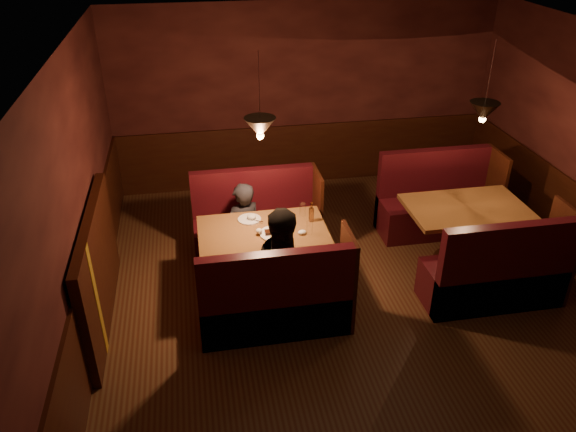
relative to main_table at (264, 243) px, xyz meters
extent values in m
cube|color=#4C2515|center=(1.07, -0.68, -0.62)|extent=(6.00, 7.00, 0.01)
cube|color=black|center=(1.07, -0.68, 2.29)|extent=(6.00, 7.00, 0.01)
cube|color=black|center=(1.07, 2.82, 0.83)|extent=(6.00, 0.01, 2.90)
cube|color=black|center=(-1.94, -0.68, 0.83)|extent=(0.01, 7.00, 2.90)
cube|color=#36180B|center=(1.07, 2.80, -0.12)|extent=(6.00, 0.04, 1.00)
cube|color=#36180B|center=(-1.91, -0.68, -0.12)|extent=(0.04, 7.00, 1.00)
cube|color=#36180B|center=(-1.85, -0.28, 0.03)|extent=(0.10, 2.20, 1.30)
cube|color=#AD8521|center=(-1.80, -0.83, 0.03)|extent=(0.01, 0.12, 1.30)
cylinder|color=#333333|center=(-0.02, 0.00, 1.83)|extent=(0.01, 0.01, 0.80)
cone|color=black|center=(-0.02, 0.00, 1.43)|extent=(0.34, 0.34, 0.22)
sphere|color=#FFBF72|center=(-0.02, 0.00, 1.34)|extent=(0.08, 0.08, 0.08)
cylinder|color=#333333|center=(2.55, 0.06, 1.83)|extent=(0.01, 0.01, 0.80)
cone|color=black|center=(2.55, 0.06, 1.43)|extent=(0.34, 0.34, 0.22)
sphere|color=#FFBF72|center=(2.55, 0.06, 1.34)|extent=(0.08, 0.08, 0.08)
cube|color=brown|center=(-0.02, 0.00, 0.16)|extent=(1.49, 0.91, 0.05)
cylinder|color=#36180B|center=(-0.02, 0.00, -0.24)|extent=(0.15, 0.15, 0.75)
cylinder|color=#36180B|center=(-0.02, 0.00, -0.60)|extent=(0.60, 0.60, 0.04)
cylinder|color=silver|center=(0.08, -0.14, 0.19)|extent=(0.30, 0.30, 0.02)
cube|color=black|center=(0.04, -0.14, 0.22)|extent=(0.10, 0.09, 0.04)
ellipsoid|color=silver|center=(-0.07, -0.11, 0.23)|extent=(0.07, 0.07, 0.06)
cube|color=tan|center=(0.08, -0.25, 0.22)|extent=(0.09, 0.08, 0.03)
cylinder|color=silver|center=(0.07, -0.16, 0.21)|extent=(0.09, 0.12, 0.01)
cylinder|color=silver|center=(-0.14, 0.25, 0.19)|extent=(0.28, 0.28, 0.02)
ellipsoid|color=beige|center=(-0.11, 0.25, 0.23)|extent=(0.11, 0.11, 0.06)
cube|color=silver|center=(-0.08, 0.19, 0.20)|extent=(0.19, 0.12, 0.00)
cylinder|color=white|center=(0.29, 0.02, 0.23)|extent=(0.06, 0.06, 0.09)
cylinder|color=white|center=(0.51, 0.24, 0.26)|extent=(0.08, 0.08, 0.16)
cylinder|color=white|center=(0.50, -0.19, 0.26)|extent=(0.08, 0.08, 0.16)
cylinder|color=#47230F|center=(0.58, 0.09, 0.27)|extent=(0.06, 0.06, 0.17)
cylinder|color=#47230F|center=(0.58, 0.09, 0.39)|extent=(0.03, 0.03, 0.07)
ellipsoid|color=white|center=(0.41, -0.18, 0.21)|extent=(0.11, 0.09, 0.05)
cube|color=#360D11|center=(-0.02, 0.77, -0.38)|extent=(1.60, 0.59, 0.48)
cube|color=#360D11|center=(-0.02, 1.00, -0.06)|extent=(1.60, 0.13, 1.12)
cube|color=#36180B|center=(0.81, 0.77, -0.06)|extent=(0.04, 0.59, 1.12)
cube|color=#360D11|center=(-0.02, -0.78, -0.38)|extent=(1.60, 0.59, 0.48)
cube|color=#360D11|center=(-0.02, -1.01, -0.06)|extent=(1.60, 0.13, 1.12)
cube|color=#36180B|center=(0.81, -0.78, -0.06)|extent=(0.04, 0.59, 1.12)
cube|color=brown|center=(2.55, 0.06, 0.19)|extent=(1.47, 0.94, 0.06)
cylinder|color=#36180B|center=(2.55, 0.06, -0.23)|extent=(0.16, 0.16, 0.78)
cylinder|color=#36180B|center=(2.55, 0.06, -0.60)|extent=(0.62, 0.62, 0.04)
cube|color=#360D11|center=(2.55, 0.86, -0.37)|extent=(1.58, 0.61, 0.50)
cube|color=#360D11|center=(2.55, 1.10, -0.04)|extent=(1.58, 0.13, 1.16)
cube|color=#36180B|center=(3.37, 0.86, -0.04)|extent=(0.04, 0.61, 1.16)
cube|color=#360D11|center=(2.55, -0.74, -0.37)|extent=(1.58, 0.61, 0.50)
cube|color=#360D11|center=(2.55, -0.98, -0.04)|extent=(1.58, 0.13, 1.16)
cube|color=#36180B|center=(3.37, -0.74, -0.04)|extent=(0.04, 0.61, 1.16)
imported|color=black|center=(-0.19, 0.61, 0.12)|extent=(0.63, 0.54, 1.47)
imported|color=black|center=(0.16, -0.56, 0.22)|extent=(0.94, 0.81, 1.68)
camera|label=1|loc=(-0.72, -5.57, 3.53)|focal=35.00mm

